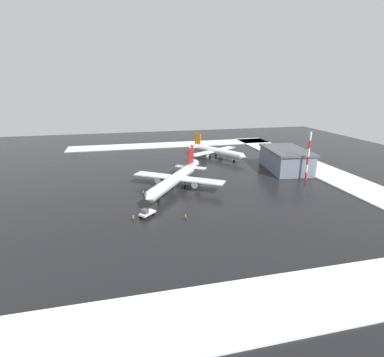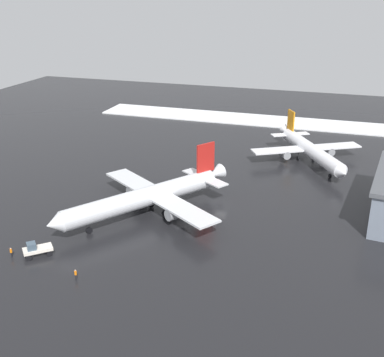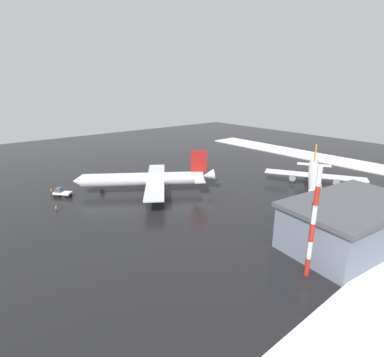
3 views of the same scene
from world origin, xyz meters
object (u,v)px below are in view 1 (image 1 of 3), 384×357
Objects in this scene: pushback_tug at (147,213)px; antenna_mast at (308,157)px; ground_crew_by_nose_gear at (133,218)px; cargo_hangar at (286,159)px; airplane_parked_starboard at (216,151)px; traffic_cone_near_nose at (148,182)px; ground_crew_near_tug at (143,193)px; traffic_cone_mid_line at (168,182)px; ground_crew_beside_wing at (185,217)px; airplane_foreground_jet at (175,179)px.

pushback_tug is 63.52m from antenna_mast.
ground_crew_by_nose_gear is 0.06× the size of cargo_hangar.
airplane_parked_starboard reaches higher than traffic_cone_near_nose.
traffic_cone_near_nose is at bearing -117.88° from ground_crew_by_nose_gear.
cargo_hangar is (16.80, -59.31, 3.47)m from ground_crew_near_tug.
ground_crew_by_nose_gear is 67.46m from antenna_mast.
cargo_hangar is at bearing -83.51° from traffic_cone_mid_line.
ground_crew_beside_wing is at bearing 179.32° from traffic_cone_mid_line.
airplane_parked_starboard is 57.32m from ground_crew_near_tug.
ground_crew_near_tug is 13.51m from traffic_cone_near_nose.
airplane_parked_starboard is at bearing -49.72° from traffic_cone_near_nose.
traffic_cone_near_nose and traffic_cone_mid_line have the same top height.
airplane_foreground_jet is at bearing 89.52° from antenna_mast.
pushback_tug is 16.60m from ground_crew_near_tug.
pushback_tug is at bearing 107.80° from antenna_mast.
pushback_tug reaches higher than traffic_cone_near_nose.
antenna_mast is (-0.41, -48.72, 5.09)m from airplane_foreground_jet.
airplane_parked_starboard is 6.38× the size of pushback_tug.
ground_crew_near_tug is 0.06× the size of cargo_hangar.
antenna_mast reaches higher than traffic_cone_mid_line.
cargo_hangar is at bearing 1.54° from antenna_mast.
airplane_foreground_jet is 24.02m from ground_crew_beside_wing.
ground_crew_by_nose_gear is (-1.61, 3.62, -0.31)m from pushback_tug.
cargo_hangar is at bearing 140.02° from airplane_foreground_jet.
antenna_mast is (2.68, -59.70, 7.94)m from ground_crew_near_tug.
cargo_hangar is 50.10m from traffic_cone_mid_line.
ground_crew_near_tug is at bearing -40.07° from airplane_foreground_jet.
airplane_foreground_jet is at bearing -64.28° from airplane_parked_starboard.
antenna_mast is 0.67× the size of cargo_hangar.
ground_crew_beside_wing reaches higher than traffic_cone_mid_line.
cargo_hangar is 48.51× the size of traffic_cone_mid_line.
airplane_foreground_jet reaches higher than pushback_tug.
antenna_mast is at bearing -99.63° from traffic_cone_mid_line.
ground_crew_near_tug and ground_crew_by_nose_gear have the same top height.
antenna_mast reaches higher than ground_crew_by_nose_gear.
airplane_foreground_jet reaches higher than traffic_cone_mid_line.
ground_crew_near_tug is 1.00× the size of ground_crew_by_nose_gear.
airplane_foreground_jet reaches higher than cargo_hangar.
pushback_tug is 10.52m from ground_crew_beside_wing.
ground_crew_near_tug is 61.75m from cargo_hangar.
cargo_hangar is at bearing 166.25° from pushback_tug.
airplane_foreground_jet is 6.98× the size of pushback_tug.
airplane_parked_starboard is 42.59m from traffic_cone_mid_line.
ground_crew_near_tug is (16.59, -0.34, -0.31)m from pushback_tug.
ground_crew_by_nose_gear reaches higher than traffic_cone_mid_line.
airplane_parked_starboard is 74.15m from ground_crew_by_nose_gear.
pushback_tug is (-59.57, 38.19, -2.09)m from airplane_parked_starboard.
cargo_hangar reaches higher than ground_crew_by_nose_gear.
antenna_mast is at bearing -177.70° from ground_crew_by_nose_gear.
pushback_tug is at bearing 126.43° from cargo_hangar.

